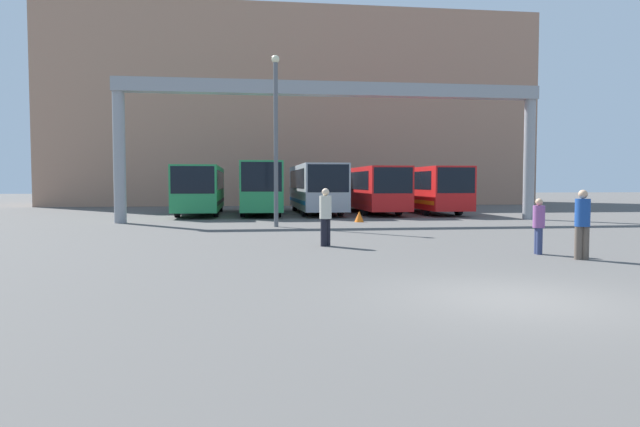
{
  "coord_description": "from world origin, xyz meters",
  "views": [
    {
      "loc": [
        -4.69,
        -9.38,
        2.05
      ],
      "look_at": [
        -0.48,
        22.44,
        0.3
      ],
      "focal_mm": 32.0,
      "sensor_mm": 36.0,
      "label": 1
    }
  ],
  "objects_px": {
    "traffic_cone": "(359,217)",
    "lamp_post": "(276,134)",
    "pedestrian_mid_right": "(582,223)",
    "bus_slot_4": "(427,187)",
    "pedestrian_near_left": "(326,215)",
    "bus_slot_1": "(259,185)",
    "bus_slot_3": "(370,187)",
    "pedestrian_near_right": "(539,225)",
    "bus_slot_0": "(201,187)",
    "bus_slot_2": "(316,186)"
  },
  "relations": [
    {
      "from": "traffic_cone",
      "to": "lamp_post",
      "type": "bearing_deg",
      "value": -149.59
    },
    {
      "from": "pedestrian_mid_right",
      "to": "bus_slot_4",
      "type": "bearing_deg",
      "value": -88.14
    },
    {
      "from": "bus_slot_4",
      "to": "pedestrian_near_left",
      "type": "distance_m",
      "value": 21.38
    },
    {
      "from": "bus_slot_1",
      "to": "bus_slot_3",
      "type": "height_order",
      "value": "bus_slot_1"
    },
    {
      "from": "lamp_post",
      "to": "pedestrian_near_right",
      "type": "bearing_deg",
      "value": -58.16
    },
    {
      "from": "bus_slot_0",
      "to": "bus_slot_3",
      "type": "height_order",
      "value": "bus_slot_0"
    },
    {
      "from": "pedestrian_near_right",
      "to": "pedestrian_near_left",
      "type": "xyz_separation_m",
      "value": [
        -5.75,
        2.86,
        0.14
      ]
    },
    {
      "from": "bus_slot_0",
      "to": "traffic_cone",
      "type": "relative_size",
      "value": 20.1
    },
    {
      "from": "bus_slot_2",
      "to": "pedestrian_near_left",
      "type": "bearing_deg",
      "value": -96.19
    },
    {
      "from": "bus_slot_2",
      "to": "pedestrian_near_right",
      "type": "height_order",
      "value": "bus_slot_2"
    },
    {
      "from": "pedestrian_mid_right",
      "to": "pedestrian_near_left",
      "type": "xyz_separation_m",
      "value": [
        -6.32,
        4.06,
        0.0
      ]
    },
    {
      "from": "pedestrian_mid_right",
      "to": "bus_slot_0",
      "type": "bearing_deg",
      "value": -53.46
    },
    {
      "from": "bus_slot_4",
      "to": "bus_slot_0",
      "type": "bearing_deg",
      "value": 178.73
    },
    {
      "from": "bus_slot_0",
      "to": "pedestrian_near_left",
      "type": "xyz_separation_m",
      "value": [
        5.4,
        -19.41,
        -0.77
      ]
    },
    {
      "from": "bus_slot_4",
      "to": "traffic_cone",
      "type": "distance_m",
      "value": 10.49
    },
    {
      "from": "bus_slot_1",
      "to": "traffic_cone",
      "type": "xyz_separation_m",
      "value": [
        4.95,
        -7.96,
        -1.61
      ]
    },
    {
      "from": "bus_slot_0",
      "to": "bus_slot_2",
      "type": "xyz_separation_m",
      "value": [
        7.52,
        0.1,
        0.07
      ]
    },
    {
      "from": "bus_slot_3",
      "to": "pedestrian_near_right",
      "type": "relative_size",
      "value": 7.81
    },
    {
      "from": "bus_slot_3",
      "to": "pedestrian_mid_right",
      "type": "xyz_separation_m",
      "value": [
        0.45,
        -24.0,
        -0.76
      ]
    },
    {
      "from": "pedestrian_mid_right",
      "to": "traffic_cone",
      "type": "distance_m",
      "value": 15.22
    },
    {
      "from": "pedestrian_near_right",
      "to": "pedestrian_near_left",
      "type": "bearing_deg",
      "value": 71.68
    },
    {
      "from": "bus_slot_3",
      "to": "bus_slot_4",
      "type": "relative_size",
      "value": 1.16
    },
    {
      "from": "pedestrian_mid_right",
      "to": "traffic_cone",
      "type": "height_order",
      "value": "pedestrian_mid_right"
    },
    {
      "from": "bus_slot_2",
      "to": "lamp_post",
      "type": "height_order",
      "value": "lamp_post"
    },
    {
      "from": "bus_slot_2",
      "to": "pedestrian_near_right",
      "type": "relative_size",
      "value": 7.28
    },
    {
      "from": "bus_slot_2",
      "to": "pedestrian_near_right",
      "type": "xyz_separation_m",
      "value": [
        3.63,
        -22.37,
        -0.98
      ]
    },
    {
      "from": "bus_slot_2",
      "to": "pedestrian_near_left",
      "type": "height_order",
      "value": "bus_slot_2"
    },
    {
      "from": "traffic_cone",
      "to": "pedestrian_near_left",
      "type": "bearing_deg",
      "value": -106.97
    },
    {
      "from": "bus_slot_1",
      "to": "bus_slot_3",
      "type": "distance_m",
      "value": 7.6
    },
    {
      "from": "traffic_cone",
      "to": "bus_slot_3",
      "type": "bearing_deg",
      "value": 74.24
    },
    {
      "from": "traffic_cone",
      "to": "lamp_post",
      "type": "height_order",
      "value": "lamp_post"
    },
    {
      "from": "bus_slot_3",
      "to": "pedestrian_near_left",
      "type": "xyz_separation_m",
      "value": [
        -5.87,
        -19.94,
        -0.75
      ]
    },
    {
      "from": "bus_slot_3",
      "to": "pedestrian_mid_right",
      "type": "distance_m",
      "value": 24.01
    },
    {
      "from": "pedestrian_near_left",
      "to": "lamp_post",
      "type": "relative_size",
      "value": 0.24
    },
    {
      "from": "pedestrian_mid_right",
      "to": "pedestrian_near_right",
      "type": "relative_size",
      "value": 1.16
    },
    {
      "from": "pedestrian_mid_right",
      "to": "pedestrian_near_right",
      "type": "distance_m",
      "value": 1.34
    },
    {
      "from": "bus_slot_1",
      "to": "traffic_cone",
      "type": "relative_size",
      "value": 17.96
    },
    {
      "from": "bus_slot_4",
      "to": "pedestrian_near_left",
      "type": "height_order",
      "value": "bus_slot_4"
    },
    {
      "from": "bus_slot_0",
      "to": "bus_slot_1",
      "type": "distance_m",
      "value": 3.81
    },
    {
      "from": "bus_slot_1",
      "to": "pedestrian_near_right",
      "type": "xyz_separation_m",
      "value": [
        7.39,
        -21.66,
        -1.04
      ]
    },
    {
      "from": "bus_slot_4",
      "to": "traffic_cone",
      "type": "height_order",
      "value": "bus_slot_4"
    },
    {
      "from": "pedestrian_mid_right",
      "to": "pedestrian_near_right",
      "type": "bearing_deg",
      "value": -54.48
    },
    {
      "from": "bus_slot_2",
      "to": "traffic_cone",
      "type": "xyz_separation_m",
      "value": [
        1.19,
        -8.67,
        -1.55
      ]
    },
    {
      "from": "bus_slot_1",
      "to": "pedestrian_near_left",
      "type": "relative_size",
      "value": 5.48
    },
    {
      "from": "bus_slot_1",
      "to": "pedestrian_mid_right",
      "type": "bearing_deg",
      "value": -70.79
    },
    {
      "from": "bus_slot_1",
      "to": "lamp_post",
      "type": "xyz_separation_m",
      "value": [
        0.5,
        -10.57,
        2.39
      ]
    },
    {
      "from": "bus_slot_1",
      "to": "lamp_post",
      "type": "height_order",
      "value": "lamp_post"
    },
    {
      "from": "pedestrian_near_left",
      "to": "bus_slot_4",
      "type": "bearing_deg",
      "value": -158.39
    },
    {
      "from": "bus_slot_3",
      "to": "traffic_cone",
      "type": "distance_m",
      "value": 9.57
    },
    {
      "from": "bus_slot_0",
      "to": "bus_slot_4",
      "type": "xyz_separation_m",
      "value": [
        15.03,
        -0.33,
        -0.01
      ]
    }
  ]
}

